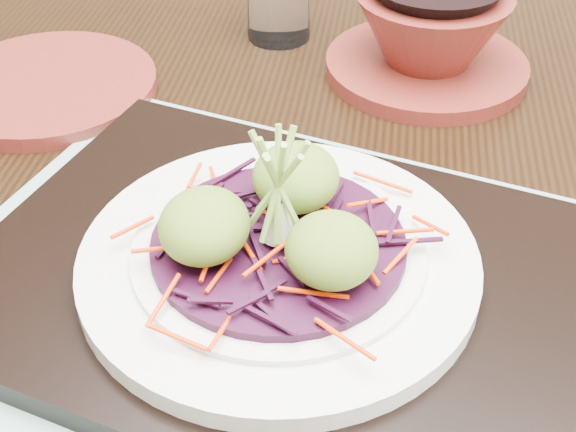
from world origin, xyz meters
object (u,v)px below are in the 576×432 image
(terracotta_side_plate, at_px, (48,86))
(terracotta_bowl_set, at_px, (429,39))
(serving_tray, at_px, (279,279))
(white_plate, at_px, (279,259))
(dining_table, at_px, (315,323))

(terracotta_side_plate, distance_m, terracotta_bowl_set, 0.33)
(serving_tray, height_order, terracotta_bowl_set, terracotta_bowl_set)
(serving_tray, bearing_deg, terracotta_bowl_set, 88.84)
(serving_tray, distance_m, terracotta_bowl_set, 0.31)
(white_plate, relative_size, terracotta_side_plate, 1.30)
(white_plate, bearing_deg, terracotta_bowl_set, 81.60)
(terracotta_bowl_set, bearing_deg, dining_table, -99.91)
(terracotta_side_plate, height_order, terracotta_bowl_set, terracotta_bowl_set)
(white_plate, bearing_deg, terracotta_side_plate, 145.43)
(white_plate, height_order, terracotta_side_plate, white_plate)
(white_plate, distance_m, terracotta_side_plate, 0.31)
(white_plate, xyz_separation_m, terracotta_side_plate, (-0.26, 0.18, -0.02))
(white_plate, relative_size, terracotta_bowl_set, 1.12)
(terracotta_side_plate, bearing_deg, white_plate, -34.57)
(dining_table, bearing_deg, terracotta_side_plate, 150.66)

